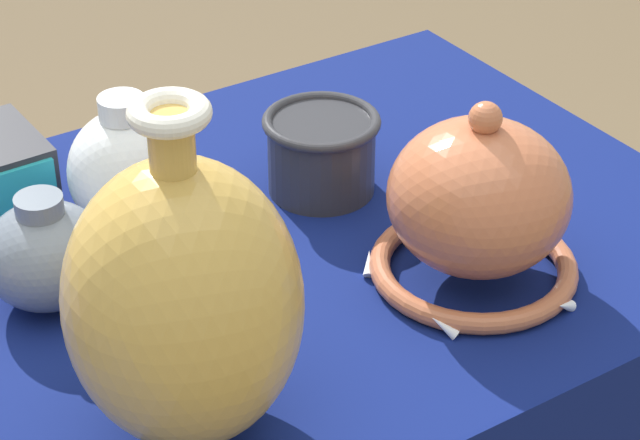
{
  "coord_description": "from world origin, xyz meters",
  "views": [
    {
      "loc": [
        -0.45,
        -0.97,
        1.53
      ],
      "look_at": [
        0.08,
        -0.14,
        0.89
      ],
      "focal_mm": 70.0,
      "sensor_mm": 36.0,
      "label": 1
    }
  ],
  "objects_px": {
    "vase_dome_bell": "(478,208)",
    "jar_round_porcelain": "(131,170)",
    "cup_wide_charcoal": "(321,151)",
    "vase_tall_bulbous": "(183,302)",
    "jar_round_slate": "(46,254)"
  },
  "relations": [
    {
      "from": "vase_tall_bulbous",
      "to": "cup_wide_charcoal",
      "type": "xyz_separation_m",
      "value": [
        0.31,
        0.27,
        -0.08
      ]
    },
    {
      "from": "cup_wide_charcoal",
      "to": "jar_round_porcelain",
      "type": "xyz_separation_m",
      "value": [
        -0.21,
        0.05,
        0.02
      ]
    },
    {
      "from": "cup_wide_charcoal",
      "to": "vase_tall_bulbous",
      "type": "bearing_deg",
      "value": -139.06
    },
    {
      "from": "jar_round_porcelain",
      "to": "cup_wide_charcoal",
      "type": "bearing_deg",
      "value": -12.22
    },
    {
      "from": "vase_tall_bulbous",
      "to": "vase_dome_bell",
      "type": "distance_m",
      "value": 0.36
    },
    {
      "from": "vase_dome_bell",
      "to": "cup_wide_charcoal",
      "type": "relative_size",
      "value": 1.69
    },
    {
      "from": "vase_tall_bulbous",
      "to": "jar_round_slate",
      "type": "bearing_deg",
      "value": 97.37
    },
    {
      "from": "vase_tall_bulbous",
      "to": "vase_dome_bell",
      "type": "xyz_separation_m",
      "value": [
        0.35,
        0.04,
        -0.05
      ]
    },
    {
      "from": "jar_round_slate",
      "to": "jar_round_porcelain",
      "type": "bearing_deg",
      "value": 30.13
    },
    {
      "from": "vase_dome_bell",
      "to": "jar_round_slate",
      "type": "distance_m",
      "value": 0.43
    },
    {
      "from": "vase_dome_bell",
      "to": "jar_round_porcelain",
      "type": "bearing_deg",
      "value": 132.59
    },
    {
      "from": "vase_tall_bulbous",
      "to": "jar_round_slate",
      "type": "xyz_separation_m",
      "value": [
        -0.03,
        0.24,
        -0.08
      ]
    },
    {
      "from": "vase_tall_bulbous",
      "to": "cup_wide_charcoal",
      "type": "bearing_deg",
      "value": 40.94
    },
    {
      "from": "vase_tall_bulbous",
      "to": "jar_round_porcelain",
      "type": "relative_size",
      "value": 2.01
    },
    {
      "from": "vase_dome_bell",
      "to": "vase_tall_bulbous",
      "type": "bearing_deg",
      "value": -173.08
    }
  ]
}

